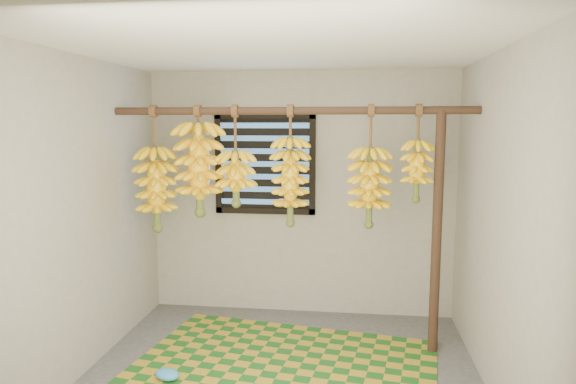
# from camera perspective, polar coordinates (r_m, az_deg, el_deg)

# --- Properties ---
(ceiling) EXTENTS (3.00, 3.00, 0.01)m
(ceiling) POSITION_cam_1_polar(r_m,az_deg,el_deg) (3.58, -1.17, 15.79)
(ceiling) COLOR silver
(ceiling) RESTS_ON wall_back
(wall_back) EXTENTS (3.00, 0.01, 2.40)m
(wall_back) POSITION_cam_1_polar(r_m,az_deg,el_deg) (5.08, 1.38, -0.25)
(wall_back) COLOR gray
(wall_back) RESTS_ON floor
(wall_left) EXTENTS (0.01, 3.00, 2.40)m
(wall_left) POSITION_cam_1_polar(r_m,az_deg,el_deg) (4.11, -22.40, -2.73)
(wall_left) COLOR gray
(wall_left) RESTS_ON floor
(wall_right) EXTENTS (0.01, 3.00, 2.40)m
(wall_right) POSITION_cam_1_polar(r_m,az_deg,el_deg) (3.70, 22.64, -3.83)
(wall_right) COLOR gray
(wall_right) RESTS_ON floor
(window) EXTENTS (1.00, 0.04, 1.00)m
(window) POSITION_cam_1_polar(r_m,az_deg,el_deg) (5.07, -2.59, 3.14)
(window) COLOR black
(window) RESTS_ON wall_back
(hanging_pole) EXTENTS (3.00, 0.06, 0.06)m
(hanging_pole) POSITION_cam_1_polar(r_m,az_deg,el_deg) (4.23, 0.26, 9.02)
(hanging_pole) COLOR #3E271A
(hanging_pole) RESTS_ON wall_left
(support_post) EXTENTS (0.08, 0.08, 2.00)m
(support_post) POSITION_cam_1_polar(r_m,az_deg,el_deg) (4.35, 16.20, -4.58)
(support_post) COLOR #3E271A
(support_post) RESTS_ON floor
(woven_mat) EXTENTS (2.58, 2.19, 0.01)m
(woven_mat) POSITION_cam_1_polar(r_m,az_deg,el_deg) (4.15, -1.01, -19.48)
(woven_mat) COLOR #1A5519
(woven_mat) RESTS_ON floor
(plastic_bag) EXTENTS (0.23, 0.20, 0.08)m
(plastic_bag) POSITION_cam_1_polar(r_m,az_deg,el_deg) (4.14, -13.26, -19.12)
(plastic_bag) COLOR #378BCE
(plastic_bag) RESTS_ON woven_mat
(banana_bunch_a) EXTENTS (0.33, 0.33, 1.08)m
(banana_bunch_a) POSITION_cam_1_polar(r_m,az_deg,el_deg) (4.56, -14.42, 0.33)
(banana_bunch_a) COLOR brown
(banana_bunch_a) RESTS_ON hanging_pole
(banana_bunch_b) EXTENTS (0.39, 0.39, 0.93)m
(banana_bunch_b) POSITION_cam_1_polar(r_m,az_deg,el_deg) (4.42, -9.84, 2.50)
(banana_bunch_b) COLOR brown
(banana_bunch_b) RESTS_ON hanging_pole
(banana_bunch_c) EXTENTS (0.32, 0.32, 0.84)m
(banana_bunch_c) POSITION_cam_1_polar(r_m,az_deg,el_deg) (4.34, -5.81, 1.57)
(banana_bunch_c) COLOR brown
(banana_bunch_c) RESTS_ON hanging_pole
(banana_bunch_d) EXTENTS (0.30, 0.30, 1.00)m
(banana_bunch_d) POSITION_cam_1_polar(r_m,az_deg,el_deg) (4.26, 0.26, 1.19)
(banana_bunch_d) COLOR brown
(banana_bunch_d) RESTS_ON hanging_pole
(banana_bunch_e) EXTENTS (0.34, 0.34, 1.00)m
(banana_bunch_e) POSITION_cam_1_polar(r_m,az_deg,el_deg) (4.23, 9.05, 0.55)
(banana_bunch_e) COLOR brown
(banana_bunch_e) RESTS_ON hanging_pole
(banana_bunch_f) EXTENTS (0.25, 0.25, 0.78)m
(banana_bunch_f) POSITION_cam_1_polar(r_m,az_deg,el_deg) (4.25, 14.12, 2.35)
(banana_bunch_f) COLOR brown
(banana_bunch_f) RESTS_ON hanging_pole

